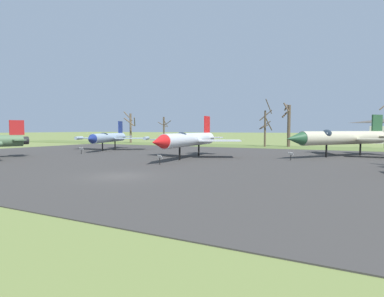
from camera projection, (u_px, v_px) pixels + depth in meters
The scene contains 13 objects.
ground_plane at pixel (119, 177), 22.88m from camera, with size 600.00×600.00×0.00m, color olive.
asphalt_apron at pixel (203, 160), 35.35m from camera, with size 79.54×46.95×0.05m, color #383533.
grass_verge_strip at pixel (269, 147), 61.43m from camera, with size 139.54×12.00×0.06m, color #576931.
jet_fighter_front_left at pixel (188, 139), 37.00m from camera, with size 11.85×16.49×5.19m.
info_placard_front_left at pixel (160, 159), 30.43m from camera, with size 0.58×0.34×0.97m.
jet_fighter_front_right at pixel (343, 137), 39.23m from camera, with size 13.70×15.76×5.36m.
info_placard_front_right at pixel (291, 155), 34.54m from camera, with size 0.56×0.34×0.92m.
jet_fighter_rear_left at pixel (109, 138), 51.64m from camera, with size 12.28×14.08×4.87m.
info_placard_rear_left at pixel (81, 150), 43.52m from camera, with size 0.65×0.32×0.94m.
bare_tree_far_left at pixel (131, 126), 79.42m from camera, with size 2.87×3.30×7.86m.
bare_tree_left_of_center at pixel (164, 129), 76.90m from camera, with size 2.51×2.80×6.40m.
bare_tree_center at pixel (266, 126), 61.61m from camera, with size 2.78×2.80×9.21m.
bare_tree_right_of_center at pixel (288, 124), 61.01m from camera, with size 1.59×2.36×8.54m.
Camera 1 is at (15.16, -17.71, 3.42)m, focal length 29.73 mm.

